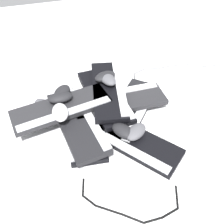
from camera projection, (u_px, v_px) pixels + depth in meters
The scene contains 20 objects.
ground_plane at pixel (101, 125), 1.14m from camera, with size 3.20×3.20×0.00m, color white.
keyboard_0 at pixel (130, 140), 1.06m from camera, with size 0.44×0.39×0.03m.
keyboard_1 at pixel (131, 109), 1.20m from camera, with size 0.43×0.41×0.03m.
keyboard_2 at pixel (99, 92), 1.29m from camera, with size 0.46×0.35×0.03m.
keyboard_3 at pixel (84, 124), 1.13m from camera, with size 0.46×0.20×0.03m.
keyboard_4 at pixel (105, 96), 1.22m from camera, with size 0.45×0.18×0.03m.
keyboard_5 at pixel (120, 101), 1.20m from camera, with size 0.16×0.44×0.03m.
keyboard_6 at pixel (109, 89), 1.21m from camera, with size 0.46×0.24×0.03m.
keyboard_7 at pixel (77, 121), 1.10m from camera, with size 0.46×0.21×0.03m.
keyboard_8 at pixel (62, 108), 1.11m from camera, with size 0.22×0.46×0.03m.
mouse_0 at pixel (62, 92), 1.14m from camera, with size 0.11×0.07×0.04m, color black.
mouse_1 at pixel (60, 112), 1.04m from camera, with size 0.11×0.07×0.04m, color silver.
mouse_2 at pixel (43, 105), 1.21m from camera, with size 0.11×0.07×0.04m, color #4C4C51.
mouse_3 at pixel (108, 79), 1.21m from camera, with size 0.11×0.07×0.04m, color #4C4C51.
mouse_4 at pixel (123, 131), 1.05m from camera, with size 0.11×0.07×0.04m, color black.
mouse_5 at pixel (105, 76), 1.23m from camera, with size 0.11×0.07×0.04m, color black.
mouse_6 at pixel (136, 132), 1.04m from camera, with size 0.11×0.07×0.04m, color #4C4C51.
mouse_7 at pixel (60, 97), 1.11m from camera, with size 0.11×0.07×0.04m, color black.
cable_0 at pixel (178, 67), 1.47m from camera, with size 0.15×0.61×0.01m.
cable_1 at pixel (131, 206), 0.86m from camera, with size 0.23×0.34×0.01m.
Camera 1 is at (0.76, -0.19, 0.83)m, focal length 40.00 mm.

